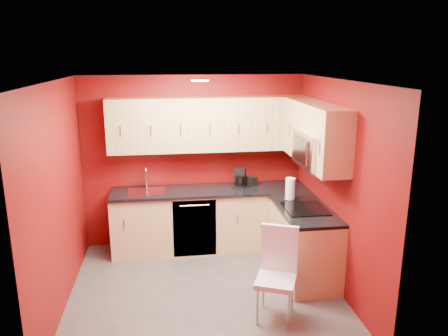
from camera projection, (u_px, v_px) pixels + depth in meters
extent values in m
plane|color=#524F4C|center=(205.00, 290.00, 5.30)|extent=(3.20, 3.20, 0.00)
plane|color=white|center=(202.00, 81.00, 4.67)|extent=(3.20, 3.20, 0.00)
plane|color=maroon|center=(194.00, 161.00, 6.42)|extent=(3.20, 0.00, 3.20)
plane|color=maroon|center=(221.00, 248.00, 3.54)|extent=(3.20, 0.00, 3.20)
plane|color=maroon|center=(58.00, 198.00, 4.77)|extent=(0.00, 3.00, 3.00)
plane|color=maroon|center=(337.00, 186.00, 5.19)|extent=(0.00, 3.00, 3.00)
cube|color=tan|center=(210.00, 220.00, 6.36)|extent=(2.80, 0.60, 0.87)
cube|color=tan|center=(303.00, 242.00, 5.60)|extent=(0.60, 1.30, 0.87)
cube|color=black|center=(210.00, 190.00, 6.23)|extent=(2.80, 0.63, 0.04)
cube|color=black|center=(304.00, 209.00, 5.47)|extent=(0.63, 1.27, 0.04)
cube|color=tan|center=(209.00, 124.00, 6.13)|extent=(2.80, 0.35, 0.75)
cube|color=tan|center=(303.00, 127.00, 5.86)|extent=(0.35, 0.57, 0.75)
cube|color=tan|center=(336.00, 144.00, 4.75)|extent=(0.35, 0.22, 0.75)
cube|color=tan|center=(321.00, 119.00, 5.17)|extent=(0.35, 0.76, 0.33)
cube|color=silver|center=(317.00, 150.00, 5.26)|extent=(0.40, 0.76, 0.42)
cube|color=black|center=(302.00, 150.00, 5.23)|extent=(0.02, 0.62, 0.33)
cylinder|color=silver|center=(307.00, 154.00, 5.01)|extent=(0.02, 0.02, 0.29)
cube|color=black|center=(305.00, 209.00, 5.43)|extent=(0.50, 0.55, 0.01)
cube|color=silver|center=(146.00, 192.00, 6.11)|extent=(0.52, 0.42, 0.02)
cylinder|color=silver|center=(146.00, 179.00, 6.26)|extent=(0.02, 0.02, 0.26)
torus|color=silver|center=(146.00, 172.00, 6.16)|extent=(0.02, 0.16, 0.16)
cylinder|color=silver|center=(146.00, 177.00, 6.11)|extent=(0.02, 0.02, 0.12)
cube|color=black|center=(195.00, 228.00, 6.05)|extent=(0.60, 0.02, 0.82)
cylinder|color=white|center=(200.00, 81.00, 4.96)|extent=(0.20, 0.20, 0.01)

